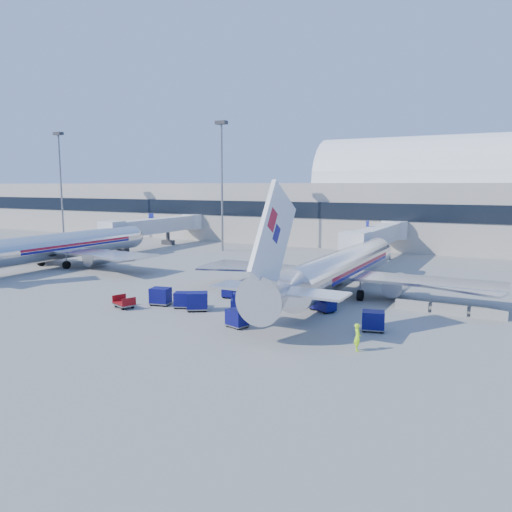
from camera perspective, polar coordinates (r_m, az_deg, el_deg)
The scene contains 21 objects.
ground at distance 53.60m, azimuth -2.36°, elevation -4.45°, with size 260.00×260.00×0.00m, color gray.
terminal at distance 108.86m, azimuth 6.24°, elevation 5.90°, with size 170.00×28.15×21.00m.
airliner_main at distance 53.07m, azimuth 9.49°, elevation -1.46°, with size 32.00×37.26×12.07m.
airliner_mid at distance 77.10m, azimuth -21.65°, elevation 1.04°, with size 32.00×37.26×12.07m.
jetbridge_near at distance 78.69m, azimuth 13.87°, elevation 2.25°, with size 4.40×27.50×6.25m.
jetbridge_mid at distance 97.58m, azimuth -10.85°, elevation 3.44°, with size 4.40×27.50×6.25m.
mast_far_west at distance 114.50m, azimuth -21.47°, elevation 9.14°, with size 2.00×1.20×22.60m.
mast_west at distance 88.38m, azimuth -3.93°, elevation 10.14°, with size 2.00×1.20×22.60m.
barrier_near at distance 49.26m, azimuth 17.40°, elevation -5.41°, with size 3.00×0.55×0.90m, color #9E9E96.
barrier_mid at distance 48.82m, azimuth 21.23°, elevation -5.72°, with size 3.00×0.55×0.90m, color #9E9E96.
barrier_far at distance 48.60m, azimuth 25.11°, elevation -6.00°, with size 3.00×0.55×0.90m, color #9E9E96.
tug_lead at distance 46.88m, azimuth -1.47°, elevation -5.33°, with size 2.85×2.34×1.67m.
tug_right at distance 47.08m, azimuth 7.53°, elevation -5.35°, with size 2.83×2.27×1.65m.
tug_left at distance 52.50m, azimuth -2.94°, elevation -3.93°, with size 1.53×2.54×1.56m.
cart_train_a at distance 47.02m, azimuth -6.71°, elevation -5.12°, with size 2.49×2.33×1.75m.
cart_train_b at distance 48.28m, azimuth -8.30°, elevation -4.95°, with size 2.10×1.88×1.53m.
cart_train_c at distance 49.75m, azimuth -10.86°, elevation -4.51°, with size 2.20×1.85×1.70m.
cart_solo_near at distance 41.45m, azimuth -2.18°, elevation -7.07°, with size 2.00×1.73×1.51m.
cart_solo_far at distance 41.45m, azimuth 13.26°, elevation -7.19°, with size 2.13×1.82×1.63m.
cart_open_red at distance 49.50m, azimuth -14.81°, elevation -5.30°, with size 2.48×2.12×0.56m.
ramp_worker at distance 36.44m, azimuth 11.51°, elevation -9.08°, with size 0.72×0.47×1.98m, color #91DC17.
Camera 1 is at (26.24, -45.25, 11.67)m, focal length 35.00 mm.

